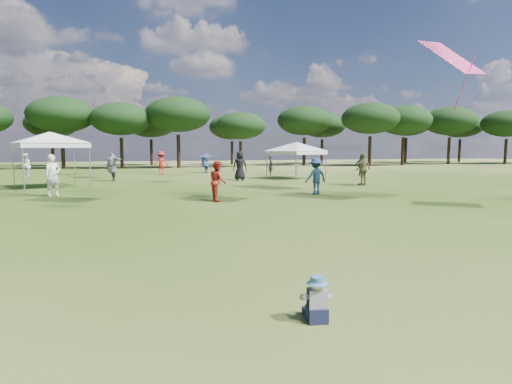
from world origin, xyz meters
TOP-DOWN VIEW (x-y plane):
  - tree_line at (2.39, 47.41)m, footprint 108.78×17.63m
  - tent_left at (-5.87, 22.81)m, footprint 6.28×6.28m
  - tent_right at (9.31, 25.54)m, footprint 5.71×5.71m
  - toddler at (0.32, 2.39)m, footprint 0.40×0.44m
  - festival_crowd at (-1.04, 25.52)m, footprint 31.10×21.17m

SIDE VIEW (x-z plane):
  - toddler at x=0.32m, z-range -0.03..0.54m
  - festival_crowd at x=-1.04m, z-range -0.07..1.85m
  - tent_right at x=9.31m, z-range 1.00..3.84m
  - tent_left at x=-5.87m, z-range 1.22..4.51m
  - tree_line at x=2.39m, z-range 1.54..9.31m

